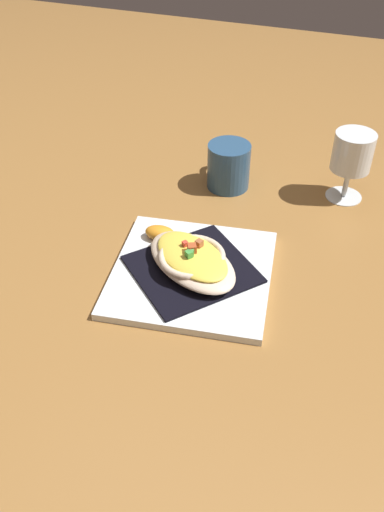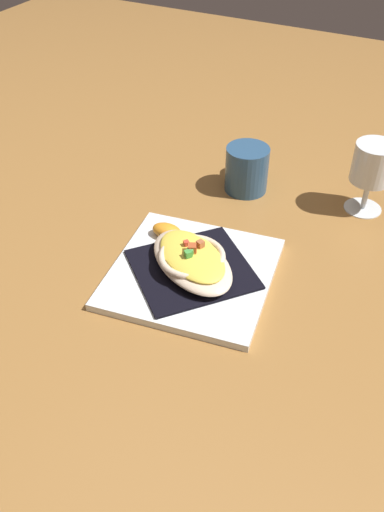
% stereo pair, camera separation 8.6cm
% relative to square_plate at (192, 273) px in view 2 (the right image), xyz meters
% --- Properties ---
extents(ground_plane, '(2.60, 2.60, 0.00)m').
position_rel_square_plate_xyz_m(ground_plane, '(0.00, 0.00, -0.01)').
color(ground_plane, olive).
extents(square_plate, '(0.29, 0.29, 0.01)m').
position_rel_square_plate_xyz_m(square_plate, '(0.00, 0.00, 0.00)').
color(square_plate, white).
rests_on(square_plate, ground_plane).
extents(folded_napkin, '(0.25, 0.25, 0.00)m').
position_rel_square_plate_xyz_m(folded_napkin, '(0.00, 0.00, 0.01)').
color(folded_napkin, black).
rests_on(folded_napkin, square_plate).
extents(gratin_dish, '(0.18, 0.21, 0.05)m').
position_rel_square_plate_xyz_m(gratin_dish, '(-0.00, -0.00, 0.03)').
color(gratin_dish, beige).
rests_on(gratin_dish, folded_napkin).
extents(orange_garnish, '(0.05, 0.06, 0.02)m').
position_rel_square_plate_xyz_m(orange_garnish, '(0.06, 0.08, 0.02)').
color(orange_garnish, '#5D2059').
rests_on(orange_garnish, square_plate).
extents(coffee_mug, '(0.11, 0.08, 0.09)m').
position_rel_square_plate_xyz_m(coffee_mug, '(0.28, 0.03, 0.03)').
color(coffee_mug, '#2B4E72').
rests_on(coffee_mug, ground_plane).
extents(stemmed_glass, '(0.08, 0.08, 0.14)m').
position_rel_square_plate_xyz_m(stemmed_glass, '(0.32, -0.20, 0.08)').
color(stemmed_glass, white).
rests_on(stemmed_glass, ground_plane).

